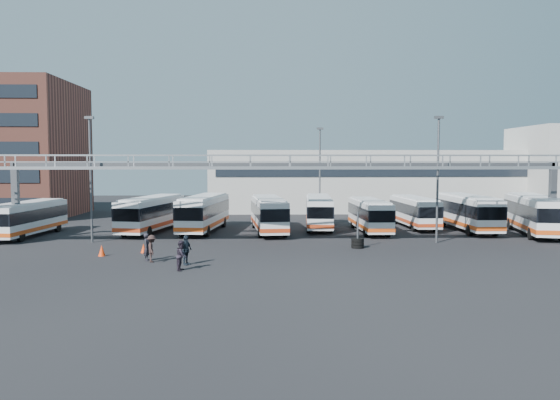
{
  "coord_description": "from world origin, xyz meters",
  "views": [
    {
      "loc": [
        -1.91,
        -36.48,
        6.58
      ],
      "look_at": [
        -0.73,
        6.0,
        3.58
      ],
      "focal_mm": 35.0,
      "sensor_mm": 36.0,
      "label": 1
    }
  ],
  "objects_px": {
    "bus_5": "(319,211)",
    "bus_9": "(534,213)",
    "light_pole_back": "(320,169)",
    "pedestrian_a": "(147,247)",
    "pedestrian_c": "(152,249)",
    "cone_left": "(102,251)",
    "bus_2": "(152,213)",
    "bus_8": "(468,211)",
    "light_pole_mid": "(438,172)",
    "bus_3": "(204,212)",
    "bus_7": "(414,211)",
    "bus_0": "(29,217)",
    "bus_6": "(370,214)",
    "pedestrian_d": "(186,250)",
    "light_pole_left": "(91,172)",
    "pedestrian_b": "(182,255)",
    "bus_4": "(269,213)",
    "cone_right": "(144,248)"
  },
  "relations": [
    {
      "from": "bus_8",
      "to": "bus_3",
      "type": "bearing_deg",
      "value": 179.6
    },
    {
      "from": "light_pole_back",
      "to": "bus_0",
      "type": "xyz_separation_m",
      "value": [
        -26.63,
        -10.32,
        -4.03
      ]
    },
    {
      "from": "pedestrian_c",
      "to": "cone_left",
      "type": "distance_m",
      "value": 4.69
    },
    {
      "from": "bus_2",
      "to": "bus_8",
      "type": "relative_size",
      "value": 1.0
    },
    {
      "from": "light_pole_back",
      "to": "cone_right",
      "type": "xyz_separation_m",
      "value": [
        -14.67,
        -19.26,
        -5.39
      ]
    },
    {
      "from": "bus_3",
      "to": "pedestrian_c",
      "type": "distance_m",
      "value": 15.74
    },
    {
      "from": "light_pole_back",
      "to": "bus_0",
      "type": "distance_m",
      "value": 28.84
    },
    {
      "from": "light_pole_left",
      "to": "light_pole_mid",
      "type": "distance_m",
      "value": 28.02
    },
    {
      "from": "pedestrian_d",
      "to": "bus_6",
      "type": "bearing_deg",
      "value": -14.53
    },
    {
      "from": "light_pole_back",
      "to": "pedestrian_a",
      "type": "xyz_separation_m",
      "value": [
        -13.75,
        -22.36,
        -4.81
      ]
    },
    {
      "from": "bus_0",
      "to": "light_pole_left",
      "type": "bearing_deg",
      "value": -23.96
    },
    {
      "from": "pedestrian_a",
      "to": "cone_right",
      "type": "relative_size",
      "value": 2.76
    },
    {
      "from": "light_pole_back",
      "to": "bus_8",
      "type": "relative_size",
      "value": 0.91
    },
    {
      "from": "pedestrian_c",
      "to": "cone_left",
      "type": "xyz_separation_m",
      "value": [
        -3.98,
        2.43,
        -0.51
      ]
    },
    {
      "from": "bus_0",
      "to": "pedestrian_c",
      "type": "bearing_deg",
      "value": -38.4
    },
    {
      "from": "bus_0",
      "to": "pedestrian_a",
      "type": "relative_size",
      "value": 5.6
    },
    {
      "from": "bus_5",
      "to": "pedestrian_a",
      "type": "relative_size",
      "value": 5.8
    },
    {
      "from": "bus_0",
      "to": "cone_right",
      "type": "distance_m",
      "value": 14.99
    },
    {
      "from": "light_pole_mid",
      "to": "bus_2",
      "type": "distance_m",
      "value": 25.84
    },
    {
      "from": "light_pole_back",
      "to": "pedestrian_a",
      "type": "height_order",
      "value": "light_pole_back"
    },
    {
      "from": "light_pole_back",
      "to": "pedestrian_d",
      "type": "distance_m",
      "value": 26.77
    },
    {
      "from": "light_pole_mid",
      "to": "bus_4",
      "type": "bearing_deg",
      "value": 153.22
    },
    {
      "from": "pedestrian_c",
      "to": "light_pole_back",
      "type": "bearing_deg",
      "value": -42.4
    },
    {
      "from": "light_pole_back",
      "to": "bus_3",
      "type": "distance_m",
      "value": 14.29
    },
    {
      "from": "pedestrian_d",
      "to": "cone_left",
      "type": "height_order",
      "value": "pedestrian_d"
    },
    {
      "from": "bus_8",
      "to": "pedestrian_d",
      "type": "relative_size",
      "value": 5.89
    },
    {
      "from": "bus_6",
      "to": "cone_left",
      "type": "relative_size",
      "value": 12.97
    },
    {
      "from": "bus_0",
      "to": "pedestrian_c",
      "type": "height_order",
      "value": "bus_0"
    },
    {
      "from": "bus_6",
      "to": "bus_8",
      "type": "bearing_deg",
      "value": 2.64
    },
    {
      "from": "pedestrian_b",
      "to": "bus_8",
      "type": "bearing_deg",
      "value": -46.91
    },
    {
      "from": "light_pole_mid",
      "to": "bus_3",
      "type": "height_order",
      "value": "light_pole_mid"
    },
    {
      "from": "bus_7",
      "to": "bus_9",
      "type": "relative_size",
      "value": 0.85
    },
    {
      "from": "bus_6",
      "to": "bus_9",
      "type": "distance_m",
      "value": 14.66
    },
    {
      "from": "pedestrian_b",
      "to": "bus_6",
      "type": "bearing_deg",
      "value": -33.84
    },
    {
      "from": "bus_9",
      "to": "pedestrian_d",
      "type": "height_order",
      "value": "bus_9"
    },
    {
      "from": "bus_4",
      "to": "bus_3",
      "type": "bearing_deg",
      "value": 166.89
    },
    {
      "from": "bus_7",
      "to": "light_pole_left",
      "type": "bearing_deg",
      "value": -164.02
    },
    {
      "from": "bus_2",
      "to": "pedestrian_b",
      "type": "relative_size",
      "value": 6.14
    },
    {
      "from": "light_pole_mid",
      "to": "bus_7",
      "type": "bearing_deg",
      "value": 84.56
    },
    {
      "from": "bus_0",
      "to": "pedestrian_d",
      "type": "bearing_deg",
      "value": -35.93
    },
    {
      "from": "bus_8",
      "to": "pedestrian_c",
      "type": "relative_size",
      "value": 6.23
    },
    {
      "from": "pedestrian_c",
      "to": "bus_6",
      "type": "bearing_deg",
      "value": -61.42
    },
    {
      "from": "light_pole_back",
      "to": "pedestrian_d",
      "type": "height_order",
      "value": "light_pole_back"
    },
    {
      "from": "light_pole_back",
      "to": "cone_right",
      "type": "relative_size",
      "value": 15.32
    },
    {
      "from": "light_pole_mid",
      "to": "pedestrian_c",
      "type": "relative_size",
      "value": 5.68
    },
    {
      "from": "bus_7",
      "to": "bus_0",
      "type": "bearing_deg",
      "value": -172.84
    },
    {
      "from": "bus_5",
      "to": "bus_9",
      "type": "bearing_deg",
      "value": -10.39
    },
    {
      "from": "light_pole_left",
      "to": "bus_0",
      "type": "height_order",
      "value": "light_pole_left"
    },
    {
      "from": "light_pole_back",
      "to": "cone_left",
      "type": "distance_m",
      "value": 27.37
    },
    {
      "from": "bus_7",
      "to": "pedestrian_a",
      "type": "bearing_deg",
      "value": -143.96
    }
  ]
}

